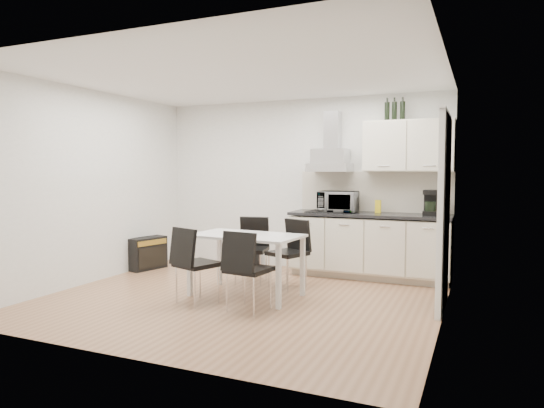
# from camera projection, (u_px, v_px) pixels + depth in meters

# --- Properties ---
(ground) EXTENTS (4.50, 4.50, 0.00)m
(ground) POSITION_uv_depth(u_px,v_px,m) (241.00, 298.00, 5.75)
(ground) COLOR #A37656
(ground) RESTS_ON ground
(wall_back) EXTENTS (4.50, 0.10, 2.60)m
(wall_back) POSITION_uv_depth(u_px,v_px,m) (300.00, 184.00, 7.49)
(wall_back) COLOR white
(wall_back) RESTS_ON ground
(wall_front) EXTENTS (4.50, 0.10, 2.60)m
(wall_front) POSITION_uv_depth(u_px,v_px,m) (125.00, 198.00, 3.82)
(wall_front) COLOR white
(wall_front) RESTS_ON ground
(wall_left) EXTENTS (0.10, 4.00, 2.60)m
(wall_left) POSITION_uv_depth(u_px,v_px,m) (93.00, 187.00, 6.55)
(wall_left) COLOR white
(wall_left) RESTS_ON ground
(wall_right) EXTENTS (0.10, 4.00, 2.60)m
(wall_right) POSITION_uv_depth(u_px,v_px,m) (445.00, 193.00, 4.76)
(wall_right) COLOR white
(wall_right) RESTS_ON ground
(ceiling) EXTENTS (4.50, 4.50, 0.00)m
(ceiling) POSITION_uv_depth(u_px,v_px,m) (240.00, 76.00, 5.56)
(ceiling) COLOR white
(ceiling) RESTS_ON wall_back
(doorway) EXTENTS (0.08, 1.04, 2.10)m
(doorway) POSITION_uv_depth(u_px,v_px,m) (444.00, 213.00, 5.30)
(doorway) COLOR white
(doorway) RESTS_ON ground
(kitchenette) EXTENTS (2.22, 0.64, 2.52)m
(kitchenette) POSITION_uv_depth(u_px,v_px,m) (373.00, 219.00, 6.80)
(kitchenette) COLOR beige
(kitchenette) RESTS_ON ground
(dining_table) EXTENTS (1.35, 0.84, 0.75)m
(dining_table) POSITION_uv_depth(u_px,v_px,m) (246.00, 242.00, 5.82)
(dining_table) COLOR white
(dining_table) RESTS_ON ground
(chair_far_left) EXTENTS (0.53, 0.58, 0.88)m
(chair_far_left) POSITION_uv_depth(u_px,v_px,m) (251.00, 250.00, 6.53)
(chair_far_left) COLOR black
(chair_far_left) RESTS_ON ground
(chair_far_right) EXTENTS (0.60, 0.63, 0.88)m
(chair_far_right) POSITION_uv_depth(u_px,v_px,m) (287.00, 254.00, 6.25)
(chair_far_right) COLOR black
(chair_far_right) RESTS_ON ground
(chair_near_left) EXTENTS (0.58, 0.62, 0.88)m
(chair_near_left) POSITION_uv_depth(u_px,v_px,m) (197.00, 265.00, 5.53)
(chair_near_left) COLOR black
(chair_near_left) RESTS_ON ground
(chair_near_right) EXTENTS (0.50, 0.55, 0.88)m
(chair_near_right) POSITION_uv_depth(u_px,v_px,m) (249.00, 270.00, 5.22)
(chair_near_right) COLOR black
(chair_near_right) RESTS_ON ground
(guitar_amp) EXTENTS (0.39, 0.63, 0.49)m
(guitar_amp) POSITION_uv_depth(u_px,v_px,m) (147.00, 253.00, 7.44)
(guitar_amp) COLOR black
(guitar_amp) RESTS_ON ground
(floor_speaker) EXTENTS (0.22, 0.20, 0.32)m
(floor_speaker) POSITION_uv_depth(u_px,v_px,m) (253.00, 255.00, 7.77)
(floor_speaker) COLOR black
(floor_speaker) RESTS_ON ground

